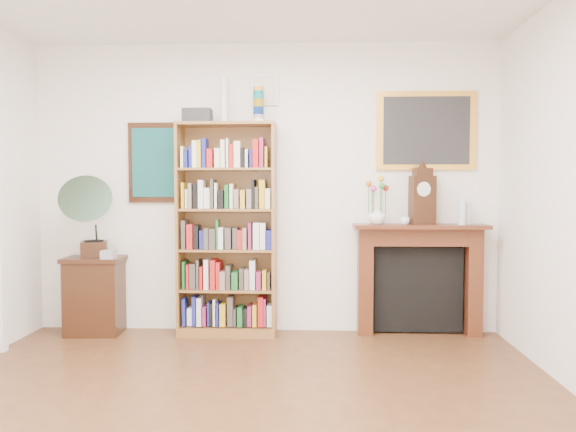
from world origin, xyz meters
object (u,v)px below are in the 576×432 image
object	(u,v)px
teacup	(405,221)
bottle_left	(462,212)
gramophone	(88,212)
side_cabinet	(95,295)
cd_stack	(109,255)
flower_vase	(377,215)
bottle_right	(468,214)
bookshelf	(227,217)
mantel_clock	(422,197)
fireplace	(419,270)

from	to	relation	value
teacup	bottle_left	distance (m)	0.54
gramophone	teacup	size ratio (longest dim) A/B	8.74
side_cabinet	cd_stack	distance (m)	0.47
gramophone	flower_vase	distance (m)	2.73
side_cabinet	bottle_right	xyz separation A→B (m)	(3.55, 0.10, 0.79)
side_cabinet	bottle_right	bearing A→B (deg)	-1.39
flower_vase	teacup	xyz separation A→B (m)	(0.26, -0.04, -0.05)
cd_stack	bookshelf	bearing A→B (deg)	7.72
teacup	bottle_left	world-z (taller)	bottle_left
gramophone	mantel_clock	bearing A→B (deg)	-14.98
side_cabinet	bottle_left	size ratio (longest dim) A/B	3.09
bookshelf	side_cabinet	size ratio (longest dim) A/B	3.13
side_cabinet	teacup	world-z (taller)	teacup
gramophone	bottle_right	distance (m)	3.58
mantel_clock	flower_vase	distance (m)	0.46
bookshelf	cd_stack	xyz separation A→B (m)	(-1.09, -0.15, -0.35)
bottle_right	bookshelf	bearing A→B (deg)	-178.28
gramophone	bottle_right	xyz separation A→B (m)	(3.57, 0.17, -0.02)
flower_vase	gramophone	bearing A→B (deg)	-176.99
side_cabinet	cd_stack	bearing A→B (deg)	-35.09
cd_stack	bottle_left	bearing A→B (deg)	2.66
cd_stack	flower_vase	size ratio (longest dim) A/B	0.71
cd_stack	teacup	size ratio (longest dim) A/B	1.35
cd_stack	bottle_right	bearing A→B (deg)	3.68
cd_stack	mantel_clock	size ratio (longest dim) A/B	0.23
gramophone	cd_stack	world-z (taller)	gramophone
cd_stack	teacup	xyz separation A→B (m)	(2.77, 0.15, 0.31)
bookshelf	cd_stack	world-z (taller)	bookshelf
cd_stack	flower_vase	bearing A→B (deg)	4.28
cd_stack	bottle_left	world-z (taller)	bottle_left
cd_stack	mantel_clock	bearing A→B (deg)	3.66
fireplace	flower_vase	bearing A→B (deg)	-172.96
bookshelf	fireplace	distance (m)	1.90
gramophone	teacup	xyz separation A→B (m)	(2.98, 0.10, -0.09)
bottle_left	teacup	bearing A→B (deg)	-179.18
bookshelf	cd_stack	bearing A→B (deg)	-172.02
fireplace	bottle_right	size ratio (longest dim) A/B	6.28
flower_vase	mantel_clock	bearing A→B (deg)	-0.06
fireplace	bookshelf	bearing A→B (deg)	-177.35
side_cabinet	mantel_clock	bearing A→B (deg)	-1.69
gramophone	teacup	world-z (taller)	gramophone
gramophone	flower_vase	xyz separation A→B (m)	(2.72, 0.14, -0.04)
gramophone	mantel_clock	distance (m)	3.15
bookshelf	bottle_right	distance (m)	2.27
fireplace	flower_vase	distance (m)	0.67
fireplace	mantel_clock	distance (m)	0.70
bookshelf	gramophone	size ratio (longest dim) A/B	2.98
side_cabinet	flower_vase	world-z (taller)	flower_vase
mantel_clock	teacup	xyz separation A→B (m)	(-0.17, -0.04, -0.22)
bottle_left	bookshelf	bearing A→B (deg)	-179.87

